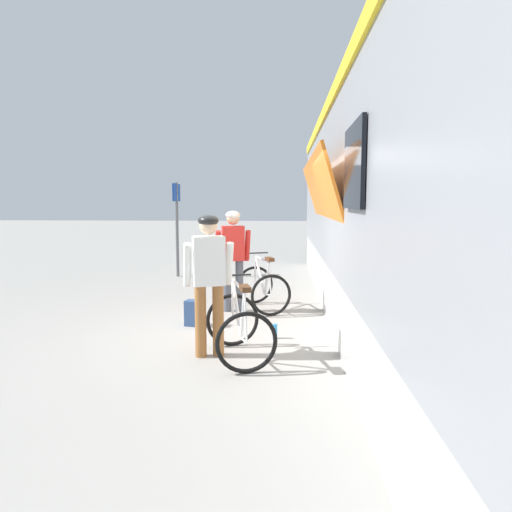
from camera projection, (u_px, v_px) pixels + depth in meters
name	position (u px, v px, depth m)	size (l,w,h in m)	color
ground_plane	(239.00, 338.00, 6.52)	(80.00, 80.00, 0.00)	gray
train_car	(472.00, 197.00, 5.36)	(3.29, 17.15, 3.88)	gray
cyclist_near_in_red	(233.00, 252.00, 8.01)	(0.65, 0.40, 1.76)	#4C515B
cyclist_far_in_white	(209.00, 272.00, 5.64)	(0.66, 0.43, 1.76)	#935B2D
bicycle_near_silver	(263.00, 287.00, 8.20)	(1.02, 1.24, 0.99)	black
bicycle_far_white	(239.00, 327.00, 5.61)	(0.97, 1.22, 0.99)	black
backpack_on_platform	(195.00, 313.00, 7.14)	(0.28, 0.18, 0.40)	navy
water_bottle_near_the_bikes	(275.00, 331.00, 6.49)	(0.06, 0.06, 0.21)	#338CCC
platform_sign_post	(177.00, 213.00, 11.71)	(0.08, 0.70, 2.40)	#595B60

